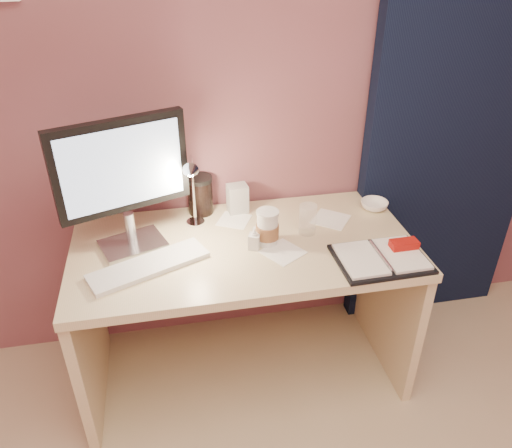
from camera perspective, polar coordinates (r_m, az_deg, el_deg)
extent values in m
plane|color=#935565|center=(2.16, -3.33, 14.79)|extent=(3.50, 0.00, 3.50)
cube|color=black|center=(2.51, 21.93, 11.43)|extent=(0.85, 0.08, 2.20)
cube|color=beige|center=(2.06, -1.40, -2.73)|extent=(1.40, 0.70, 0.04)
cube|color=beige|center=(2.30, -18.56, -11.96)|extent=(0.04, 0.66, 0.69)
cube|color=beige|center=(2.46, 14.65, -7.97)|extent=(0.04, 0.66, 0.69)
cube|color=beige|center=(2.51, -2.61, -4.44)|extent=(1.32, 0.03, 0.55)
cube|color=silver|center=(2.09, -13.90, -2.24)|extent=(0.29, 0.25, 0.02)
cylinder|color=silver|center=(2.05, -14.17, -0.47)|extent=(0.04, 0.04, 0.14)
cube|color=black|center=(1.93, -15.22, 6.51)|extent=(0.49, 0.21, 0.36)
cube|color=#A5BEDF|center=(1.90, -15.60, 6.08)|extent=(0.43, 0.16, 0.30)
cube|color=silver|center=(1.95, -12.13, -4.67)|extent=(0.48, 0.31, 0.02)
cube|color=black|center=(2.01, 14.07, -3.90)|extent=(0.35, 0.27, 0.01)
cube|color=white|center=(1.97, 11.86, -3.95)|extent=(0.16, 0.23, 0.01)
cube|color=white|center=(2.04, 16.28, -3.29)|extent=(0.16, 0.23, 0.01)
cube|color=#A4130E|center=(2.06, 16.57, -2.22)|extent=(0.11, 0.06, 0.03)
cube|color=white|center=(2.00, 3.10, -3.22)|extent=(0.20, 0.20, 0.00)
cube|color=white|center=(2.24, 8.53, 0.54)|extent=(0.20, 0.20, 0.00)
cube|color=white|center=(2.21, -2.52, 0.45)|extent=(0.18, 0.18, 0.00)
cylinder|color=silver|center=(2.02, 1.32, -0.55)|extent=(0.08, 0.08, 0.14)
cylinder|color=brown|center=(2.02, 1.31, -0.80)|extent=(0.09, 0.09, 0.06)
cylinder|color=silver|center=(1.98, 1.34, 1.30)|extent=(0.09, 0.09, 0.01)
cylinder|color=white|center=(2.10, 5.92, 0.54)|extent=(0.07, 0.07, 0.13)
imported|color=white|center=(2.35, 13.38, 2.11)|extent=(0.13, 0.13, 0.04)
imported|color=silver|center=(2.00, -0.21, -1.62)|extent=(0.06, 0.06, 0.10)
cylinder|color=black|center=(2.25, -6.37, 3.12)|extent=(0.11, 0.11, 0.16)
cube|color=silver|center=(2.24, -2.13, 2.92)|extent=(0.10, 0.08, 0.13)
cylinder|color=silver|center=(2.20, -6.91, 0.19)|extent=(0.08, 0.08, 0.01)
cylinder|color=silver|center=(2.12, -7.18, 3.86)|extent=(0.01, 0.01, 0.30)
cone|color=silver|center=(1.93, -6.73, 5.86)|extent=(0.07, 0.06, 0.06)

